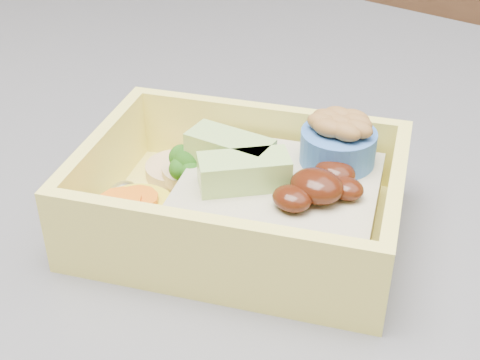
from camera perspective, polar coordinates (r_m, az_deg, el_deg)
The scene contains 1 object.
bento_box at distance 0.42m, azimuth 0.99°, elevation -1.39°, with size 0.23×0.20×0.07m.
Camera 1 is at (0.15, -0.41, 1.18)m, focal length 50.00 mm.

